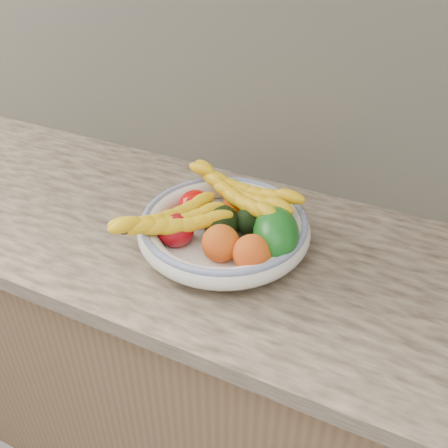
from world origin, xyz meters
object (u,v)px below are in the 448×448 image
green_mango (276,234)px  fruit_bowl (224,228)px  banana_bunch_back (239,195)px  banana_bunch_front (170,224)px

green_mango → fruit_bowl: bearing=149.8°
banana_bunch_back → banana_bunch_front: banana_bunch_back is taller
banana_bunch_back → banana_bunch_front: bearing=-102.2°
banana_bunch_front → banana_bunch_back: bearing=7.6°
banana_bunch_back → green_mango: bearing=-17.8°
fruit_bowl → banana_bunch_front: (-0.09, -0.08, 0.03)m
fruit_bowl → banana_bunch_back: (-0.00, 0.08, 0.04)m
fruit_bowl → green_mango: 0.13m
fruit_bowl → banana_bunch_back: banana_bunch_back is taller
fruit_bowl → banana_bunch_back: size_ratio=1.21×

